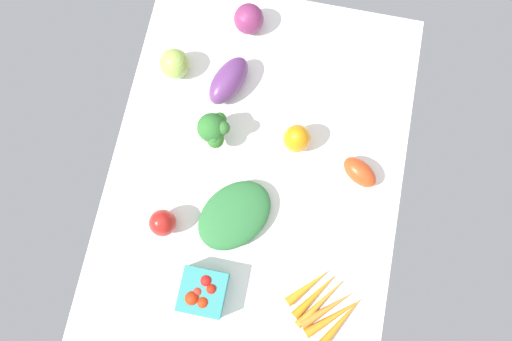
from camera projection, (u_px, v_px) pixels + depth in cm
name	position (u px, v px, depth cm)	size (l,w,h in cm)	color
tablecloth	(256.00, 173.00, 122.12)	(104.00, 76.00, 2.00)	white
bell_pepper_orange	(297.00, 139.00, 118.40)	(7.01, 7.01, 9.04)	orange
carrot_bunch	(325.00, 306.00, 112.77)	(19.58, 19.85, 2.51)	orange
heirloom_tomato_green	(175.00, 64.00, 123.40)	(8.03, 8.03, 8.03)	#99BB50
eggplant	(229.00, 81.00, 122.62)	(14.86, 7.53, 7.53)	#643372
leafy_greens_clump	(235.00, 215.00, 116.17)	(20.48, 14.99, 5.08)	#2E7139
berry_basket	(203.00, 292.00, 111.31)	(10.78, 10.78, 7.31)	teal
broccoli_head	(214.00, 129.00, 117.16)	(9.25, 8.51, 10.30)	#A3C983
red_onion_center	(249.00, 19.00, 126.13)	(8.19, 8.19, 8.19)	#802C5D
roma_tomato	(360.00, 172.00, 118.28)	(9.82, 5.59, 5.59)	#DA431B
bell_pepper_red	(163.00, 223.00, 114.09)	(6.64, 6.64, 8.39)	red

